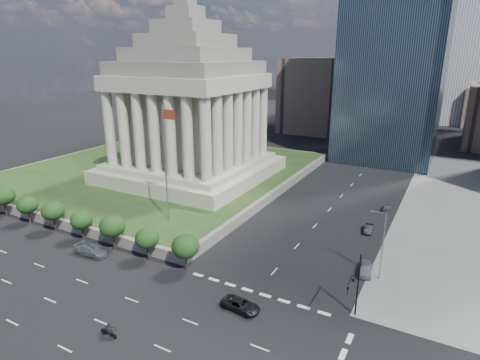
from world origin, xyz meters
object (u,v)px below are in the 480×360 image
Objects in this scene: parked_sedan_near at (365,269)px; motorcycle_trail at (108,330)px; flagpole at (166,158)px; traffic_signal_ne at (355,284)px; parked_sedan_mid at (369,229)px; war_memorial at (189,92)px; street_lamp_north at (382,242)px; suv_grey at (92,250)px; parked_sedan_far at (387,208)px; pickup_truck at (241,305)px.

motorcycle_trail reaches higher than parked_sedan_near.
flagpole is 2.50× the size of traffic_signal_ne.
flagpole is 5.39× the size of parked_sedan_mid.
war_memorial is at bearing 115.57° from motorcycle_trail.
street_lamp_north is 1.82× the size of suv_grey.
parked_sedan_far is at bearing 68.98° from motorcycle_trail.
street_lamp_north is at bearing -78.85° from parked_sedan_mid.
pickup_truck is (-13.23, -15.19, -4.97)m from street_lamp_north.
traffic_signal_ne reaches higher than pickup_truck.
traffic_signal_ne is (46.50, -34.30, -16.15)m from war_memorial.
pickup_truck is 31.47m from parked_sedan_mid.
war_memorial is 4.88× the size of traffic_signal_ne.
war_memorial is 7.87× the size of pickup_truck.
flagpole is 36.69m from traffic_signal_ne.
flagpole is 18.56m from suv_grey.
parked_sedan_mid is at bearing -10.49° from pickup_truck.
motorcycle_trail is at bearing -109.19° from parked_sedan_far.
parked_sedan_near is 14.61m from parked_sedan_mid.
traffic_signal_ne is 1.62× the size of pickup_truck.
street_lamp_north reaches higher than motorcycle_trail.
motorcycle_trail is at bearing -131.93° from street_lamp_north.
flagpole is at bearing -63.11° from war_memorial.
parked_sedan_far reaches higher than parked_sedan_mid.
war_memorial is 8.72× the size of parked_sedan_near.
suv_grey reaches higher than pickup_truck.
motorcycle_trail is (23.66, -49.36, -20.52)m from war_memorial.
war_memorial reaches higher than parked_sedan_mid.
traffic_signal_ne is 0.80× the size of street_lamp_north.
parked_sedan_far is at bearing -7.40° from pickup_truck.
flagpole is at bearing 114.34° from motorcycle_trail.
flagpole is 30.41m from motorcycle_trail.
parked_sedan_far is at bearing 85.45° from parked_sedan_near.
pickup_truck is 0.90× the size of suv_grey.
pickup_truck is (-12.41, -3.89, -4.56)m from traffic_signal_ne.
traffic_signal_ne reaches higher than suv_grey.
street_lamp_north is (0.83, 11.30, 0.41)m from traffic_signal_ne.
pickup_truck is 1.11× the size of parked_sedan_near.
parked_sedan_near is 1.23× the size of parked_sedan_far.
war_memorial is 10.76× the size of parked_sedan_far.
parked_sedan_far is at bearing 93.63° from traffic_signal_ne.
traffic_signal_ne is (34.33, -10.30, -7.86)m from flagpole.
parked_sedan_far is (31.91, 27.88, -12.50)m from flagpole.
traffic_signal_ne reaches higher than motorcycle_trail.
flagpole is 5.52× the size of parked_sedan_far.
suv_grey reaches higher than parked_sedan_far.
suv_grey is at bearing -145.88° from parked_sedan_mid.
flagpole is at bearing -137.06° from parked_sedan_far.
street_lamp_north reaches higher than suv_grey.
war_memorial reaches higher than traffic_signal_ne.
pickup_truck is (21.92, -14.19, -12.43)m from flagpole.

